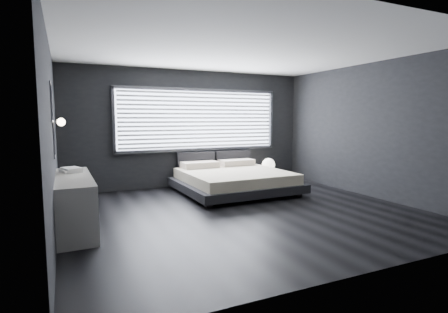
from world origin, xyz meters
name	(u,v)px	position (x,y,z in m)	size (l,w,h in m)	color
room	(244,133)	(0.00, 0.00, 1.40)	(6.04, 6.00, 2.80)	black
window	(200,120)	(0.20, 2.70, 1.61)	(4.14, 0.09, 1.52)	white
headboard	(215,161)	(0.56, 2.64, 0.57)	(1.96, 0.16, 0.52)	black
sconce_near	(61,122)	(-2.88, 0.05, 1.60)	(0.18, 0.11, 0.11)	silver
sconce_far	(61,122)	(-2.88, 0.65, 1.60)	(0.18, 0.11, 0.11)	silver
wall_art_upper	(51,102)	(-2.98, -0.55, 1.85)	(0.01, 0.48, 0.48)	#47474C
wall_art_lower	(54,139)	(-2.98, -0.30, 1.38)	(0.01, 0.48, 0.48)	#47474C
bed	(234,179)	(0.56, 1.56, 0.29)	(2.46, 2.35, 0.62)	black
nightstand	(268,177)	(1.81, 2.12, 0.16)	(0.53, 0.44, 0.31)	silver
orb_lamp	(268,165)	(1.84, 2.14, 0.47)	(0.33, 0.33, 0.33)	white
dresser	(73,202)	(-2.78, 0.24, 0.40)	(0.58, 1.99, 0.79)	silver
book_stack	(71,170)	(-2.77, 0.68, 0.83)	(0.36, 0.43, 0.08)	white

